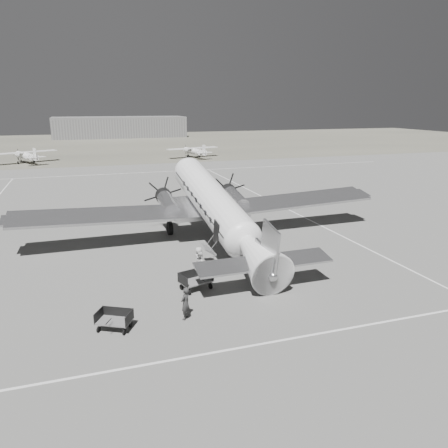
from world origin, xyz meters
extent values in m
plane|color=slate|center=(0.00, 0.00, 0.00)|extent=(260.00, 260.00, 0.00)
cube|color=silver|center=(0.00, -14.00, 0.01)|extent=(60.00, 0.15, 0.01)
cube|color=silver|center=(12.00, 0.00, 0.01)|extent=(0.15, 80.00, 0.01)
cube|color=silver|center=(0.00, 40.00, 0.01)|extent=(90.00, 0.15, 0.01)
cube|color=#696658|center=(0.00, 95.00, 0.00)|extent=(260.00, 90.00, 0.01)
cube|color=slate|center=(5.00, 120.00, 3.00)|extent=(42.00, 14.00, 6.00)
cube|color=#5E5E5E|center=(5.00, 120.00, 6.30)|extent=(42.00, 14.00, 0.60)
imported|color=#292929|center=(-3.79, -10.52, 0.86)|extent=(0.74, 0.72, 1.72)
imported|color=silver|center=(-1.58, -5.34, 0.85)|extent=(0.70, 0.87, 1.70)
imported|color=#B1B1AF|center=(-1.39, -4.16, 0.80)|extent=(0.70, 0.89, 1.61)
camera|label=1|loc=(-8.28, -30.44, 10.67)|focal=35.00mm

